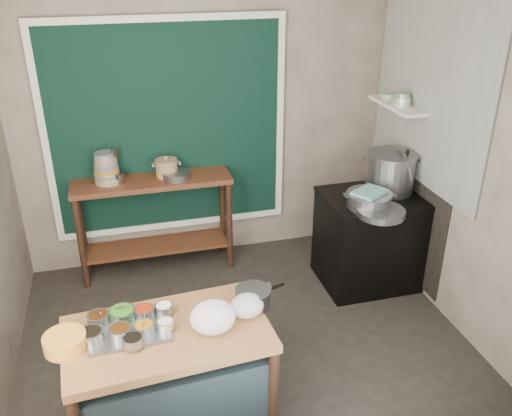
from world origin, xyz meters
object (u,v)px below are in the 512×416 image
object	(u,v)px
condiment_tray	(129,330)
stock_pot	(391,172)
utensil_cup	(116,177)
stove_block	(371,241)
back_counter	(156,225)
yellow_basin	(65,342)
ceramic_crock	(167,169)
prep_table	(171,377)
saucepan	(253,298)
steamer	(369,200)

from	to	relation	value
condiment_tray	stock_pot	xyz separation A→B (m)	(2.39, 1.26, 0.30)
condiment_tray	utensil_cup	bearing A→B (deg)	89.46
condiment_tray	stove_block	bearing A→B (deg)	27.90
condiment_tray	back_counter	bearing A→B (deg)	80.29
yellow_basin	ceramic_crock	world-z (taller)	ceramic_crock
ceramic_crock	stock_pot	distance (m)	2.03
ceramic_crock	stove_block	bearing A→B (deg)	-23.50
back_counter	stove_block	xyz separation A→B (m)	(1.90, -0.73, -0.05)
utensil_cup	ceramic_crock	distance (m)	0.46
prep_table	stock_pot	distance (m)	2.62
stove_block	stock_pot	xyz separation A→B (m)	(0.16, 0.08, 0.63)
stove_block	prep_table	bearing A→B (deg)	-148.42
saucepan	ceramic_crock	size ratio (longest dim) A/B	1.11
saucepan	ceramic_crock	xyz separation A→B (m)	(-0.33, 1.89, 0.21)
condiment_tray	utensil_cup	xyz separation A→B (m)	(0.02, 1.93, 0.24)
yellow_basin	ceramic_crock	distance (m)	2.18
condiment_tray	steamer	world-z (taller)	steamer
condiment_tray	saucepan	world-z (taller)	saucepan
prep_table	yellow_basin	size ratio (longest dim) A/B	5.01
condiment_tray	utensil_cup	size ratio (longest dim) A/B	2.94
prep_table	utensil_cup	distance (m)	2.08
prep_table	stove_block	world-z (taller)	stove_block
yellow_basin	ceramic_crock	bearing A→B (deg)	67.32
ceramic_crock	stock_pot	xyz separation A→B (m)	(1.91, -0.69, 0.04)
prep_table	saucepan	world-z (taller)	saucepan
back_counter	prep_table	bearing A→B (deg)	-92.92
stove_block	ceramic_crock	size ratio (longest dim) A/B	4.15
stove_block	ceramic_crock	xyz separation A→B (m)	(-1.75, 0.76, 0.60)
yellow_basin	stock_pot	bearing A→B (deg)	25.59
prep_table	back_counter	size ratio (longest dim) A/B	0.86
ceramic_crock	back_counter	bearing A→B (deg)	-167.59
condiment_tray	yellow_basin	xyz separation A→B (m)	(-0.36, -0.06, 0.04)
stove_block	saucepan	xyz separation A→B (m)	(-1.42, -1.13, 0.39)
condiment_tray	steamer	size ratio (longest dim) A/B	1.24
stock_pot	steamer	bearing A→B (deg)	-140.80
stock_pot	yellow_basin	bearing A→B (deg)	-154.41
back_counter	stock_pot	distance (m)	2.24
stove_block	condiment_tray	xyz separation A→B (m)	(-2.23, -1.18, 0.34)
yellow_basin	stove_block	bearing A→B (deg)	25.62
stove_block	utensil_cup	bearing A→B (deg)	161.31
stove_block	ceramic_crock	bearing A→B (deg)	156.50
back_counter	yellow_basin	world-z (taller)	back_counter
condiment_tray	saucepan	distance (m)	0.81
yellow_basin	condiment_tray	bearing A→B (deg)	9.85
prep_table	steamer	xyz separation A→B (m)	(1.84, 1.04, 0.57)
prep_table	yellow_basin	world-z (taller)	yellow_basin
back_counter	yellow_basin	distance (m)	2.11
stove_block	condiment_tray	world-z (taller)	stove_block
stove_block	condiment_tray	bearing A→B (deg)	-152.10
stove_block	stock_pot	world-z (taller)	stock_pot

